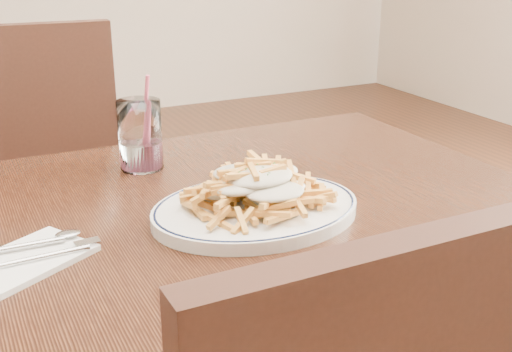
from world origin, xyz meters
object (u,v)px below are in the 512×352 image
water_glass (141,139)px  loaded_fries (256,183)px  chair_far (26,186)px  fries_plate (256,210)px  table (200,249)px

water_glass → loaded_fries: bearing=-72.6°
chair_far → loaded_fries: size_ratio=3.86×
chair_far → water_glass: (0.17, -0.52, 0.25)m
chair_far → fries_plate: (0.27, -0.82, 0.20)m
fries_plate → water_glass: size_ratio=1.91×
loaded_fries → water_glass: water_glass is taller
table → fries_plate: fries_plate is taller
loaded_fries → water_glass: 0.32m
chair_far → fries_plate: size_ratio=2.83×
table → loaded_fries: loaded_fries is taller
loaded_fries → water_glass: (-0.10, 0.31, -0.00)m
chair_far → loaded_fries: 0.90m
chair_far → loaded_fries: bearing=-72.1°
fries_plate → loaded_fries: loaded_fries is taller
table → chair_far: (-0.20, 0.75, -0.11)m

